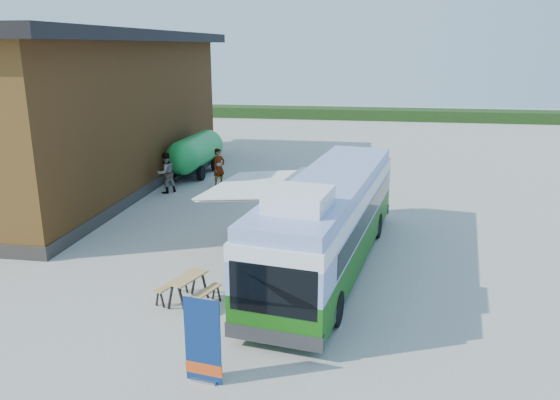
% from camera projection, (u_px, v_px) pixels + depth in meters
% --- Properties ---
extents(ground, '(100.00, 100.00, 0.00)m').
position_uv_depth(ground, '(240.00, 274.00, 16.89)').
color(ground, '#BCB7AD').
rests_on(ground, ground).
extents(barn, '(9.60, 21.20, 7.50)m').
position_uv_depth(barn, '(78.00, 113.00, 27.02)').
color(barn, brown).
rests_on(barn, ground).
extents(hedge, '(40.00, 3.00, 1.00)m').
position_uv_depth(hedge, '(414.00, 115.00, 51.60)').
color(hedge, '#264419').
rests_on(hedge, ground).
extents(bus, '(4.06, 11.30, 3.40)m').
position_uv_depth(bus, '(329.00, 219.00, 16.98)').
color(bus, '#206711').
rests_on(bus, ground).
extents(awning, '(3.01, 4.24, 0.50)m').
position_uv_depth(awning, '(257.00, 186.00, 17.47)').
color(awning, white).
rests_on(awning, ground).
extents(banner, '(0.83, 0.27, 1.91)m').
position_uv_depth(banner, '(203.00, 349.00, 11.28)').
color(banner, navy).
rests_on(banner, ground).
extents(picnic_table, '(1.72, 1.62, 0.79)m').
position_uv_depth(picnic_table, '(188.00, 284.00, 14.81)').
color(picnic_table, tan).
rests_on(picnic_table, ground).
extents(person_a, '(0.78, 0.83, 1.91)m').
position_uv_depth(person_a, '(219.00, 167.00, 27.23)').
color(person_a, '#999999').
rests_on(person_a, ground).
extents(person_b, '(1.17, 1.20, 1.95)m').
position_uv_depth(person_b, '(166.00, 173.00, 25.97)').
color(person_b, '#999999').
rests_on(person_b, ground).
extents(slurry_tanker, '(1.93, 5.89, 2.18)m').
position_uv_depth(slurry_tanker, '(196.00, 152.00, 29.53)').
color(slurry_tanker, green).
rests_on(slurry_tanker, ground).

